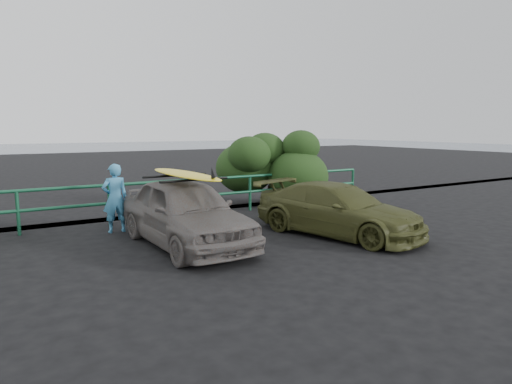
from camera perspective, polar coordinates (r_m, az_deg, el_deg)
ground at (r=7.65m, az=-1.10°, el=-10.20°), size 80.00×80.00×0.00m
ocean at (r=66.42m, az=-28.22°, el=5.07°), size 200.00×200.00×0.00m
guardrail at (r=12.00m, az=-13.20°, el=-1.13°), size 14.00×0.08×1.04m
shrub_right at (r=14.67m, az=4.99°, el=2.96°), size 3.20×2.40×2.19m
sedan at (r=9.38m, az=-8.81°, el=-2.52°), size 1.73×4.08×1.37m
olive_vehicle at (r=10.36m, az=10.21°, el=-2.18°), size 2.63×4.26×1.15m
man at (r=10.92m, az=-17.21°, el=-0.74°), size 0.59×0.40×1.58m
roof_rack at (r=9.28m, az=-8.91°, el=1.80°), size 1.45×1.03×0.05m
surfboard at (r=9.27m, az=-8.91°, el=2.21°), size 0.69×2.97×0.09m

